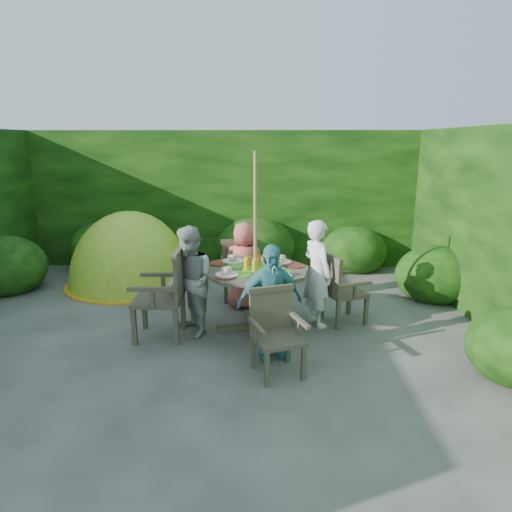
{
  "coord_description": "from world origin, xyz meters",
  "views": [
    {
      "loc": [
        0.79,
        -4.83,
        2.31
      ],
      "look_at": [
        0.66,
        0.95,
        0.85
      ],
      "focal_mm": 32.0,
      "sensor_mm": 36.0,
      "label": 1
    }
  ],
  "objects_px": {
    "child_back": "(244,265)",
    "dome_tent": "(132,283)",
    "garden_chair_right": "(339,288)",
    "child_front": "(270,302)",
    "child_right": "(317,273)",
    "child_left": "(190,282)",
    "garden_chair_back": "(240,268)",
    "garden_chair_left": "(166,293)",
    "patio_table": "(256,278)",
    "parasol_pole": "(255,244)",
    "garden_chair_front": "(275,330)"
  },
  "relations": [
    {
      "from": "garden_chair_front",
      "to": "dome_tent",
      "type": "xyz_separation_m",
      "value": [
        -2.34,
        2.92,
        -0.45
      ]
    },
    {
      "from": "garden_chair_right",
      "to": "garden_chair_front",
      "type": "relative_size",
      "value": 1.06
    },
    {
      "from": "child_right",
      "to": "child_front",
      "type": "height_order",
      "value": "child_right"
    },
    {
      "from": "child_right",
      "to": "dome_tent",
      "type": "relative_size",
      "value": 0.56
    },
    {
      "from": "child_back",
      "to": "child_right",
      "type": "bearing_deg",
      "value": 151.55
    },
    {
      "from": "child_left",
      "to": "child_front",
      "type": "relative_size",
      "value": 1.05
    },
    {
      "from": "child_right",
      "to": "garden_chair_right",
      "type": "bearing_deg",
      "value": -108.21
    },
    {
      "from": "garden_chair_back",
      "to": "child_right",
      "type": "height_order",
      "value": "child_right"
    },
    {
      "from": "child_right",
      "to": "child_left",
      "type": "distance_m",
      "value": 1.6
    },
    {
      "from": "child_front",
      "to": "garden_chair_left",
      "type": "bearing_deg",
      "value": 134.45
    },
    {
      "from": "parasol_pole",
      "to": "garden_chair_back",
      "type": "xyz_separation_m",
      "value": [
        -0.25,
        1.07,
        -0.61
      ]
    },
    {
      "from": "parasol_pole",
      "to": "dome_tent",
      "type": "xyz_separation_m",
      "value": [
        -2.11,
        1.84,
        -1.1
      ]
    },
    {
      "from": "garden_chair_front",
      "to": "child_left",
      "type": "distance_m",
      "value": 1.38
    },
    {
      "from": "garden_chair_back",
      "to": "child_left",
      "type": "distance_m",
      "value": 1.36
    },
    {
      "from": "garden_chair_right",
      "to": "child_back",
      "type": "bearing_deg",
      "value": 44.36
    },
    {
      "from": "child_front",
      "to": "dome_tent",
      "type": "relative_size",
      "value": 0.52
    },
    {
      "from": "garden_chair_right",
      "to": "garden_chair_front",
      "type": "distance_m",
      "value": 1.56
    },
    {
      "from": "garden_chair_back",
      "to": "dome_tent",
      "type": "relative_size",
      "value": 0.38
    },
    {
      "from": "patio_table",
      "to": "parasol_pole",
      "type": "distance_m",
      "value": 0.43
    },
    {
      "from": "child_right",
      "to": "child_back",
      "type": "relative_size",
      "value": 1.11
    },
    {
      "from": "garden_chair_left",
      "to": "child_back",
      "type": "distance_m",
      "value": 1.36
    },
    {
      "from": "patio_table",
      "to": "child_front",
      "type": "height_order",
      "value": "child_front"
    },
    {
      "from": "garden_chair_right",
      "to": "garden_chair_front",
      "type": "height_order",
      "value": "garden_chair_right"
    },
    {
      "from": "garden_chair_front",
      "to": "garden_chair_left",
      "type": "bearing_deg",
      "value": 126.71
    },
    {
      "from": "garden_chair_left",
      "to": "garden_chair_front",
      "type": "distance_m",
      "value": 1.54
    },
    {
      "from": "parasol_pole",
      "to": "garden_chair_front",
      "type": "xyz_separation_m",
      "value": [
        0.23,
        -1.08,
        -0.65
      ]
    },
    {
      "from": "child_back",
      "to": "dome_tent",
      "type": "bearing_deg",
      "value": -24.79
    },
    {
      "from": "child_left",
      "to": "child_back",
      "type": "xyz_separation_m",
      "value": [
        0.6,
        0.96,
        -0.06
      ]
    },
    {
      "from": "dome_tent",
      "to": "child_front",
      "type": "bearing_deg",
      "value": -46.69
    },
    {
      "from": "parasol_pole",
      "to": "child_left",
      "type": "relative_size",
      "value": 1.64
    },
    {
      "from": "parasol_pole",
      "to": "child_right",
      "type": "relative_size",
      "value": 1.61
    },
    {
      "from": "child_front",
      "to": "dome_tent",
      "type": "xyz_separation_m",
      "value": [
        -2.29,
        2.62,
        -0.64
      ]
    },
    {
      "from": "parasol_pole",
      "to": "garden_chair_left",
      "type": "height_order",
      "value": "parasol_pole"
    },
    {
      "from": "garden_chair_right",
      "to": "child_front",
      "type": "height_order",
      "value": "child_front"
    },
    {
      "from": "garden_chair_back",
      "to": "garden_chair_front",
      "type": "xyz_separation_m",
      "value": [
        0.49,
        -2.15,
        -0.04
      ]
    },
    {
      "from": "parasol_pole",
      "to": "garden_chair_front",
      "type": "relative_size",
      "value": 2.62
    },
    {
      "from": "patio_table",
      "to": "garden_chair_left",
      "type": "xyz_separation_m",
      "value": [
        -1.06,
        -0.26,
        -0.11
      ]
    },
    {
      "from": "garden_chair_right",
      "to": "garden_chair_back",
      "type": "relative_size",
      "value": 0.97
    },
    {
      "from": "child_front",
      "to": "dome_tent",
      "type": "height_order",
      "value": "child_front"
    },
    {
      "from": "garden_chair_left",
      "to": "child_left",
      "type": "bearing_deg",
      "value": 105.82
    },
    {
      "from": "child_back",
      "to": "garden_chair_left",
      "type": "bearing_deg",
      "value": 53.52
    },
    {
      "from": "patio_table",
      "to": "dome_tent",
      "type": "height_order",
      "value": "dome_tent"
    },
    {
      "from": "garden_chair_right",
      "to": "dome_tent",
      "type": "relative_size",
      "value": 0.37
    },
    {
      "from": "patio_table",
      "to": "child_back",
      "type": "distance_m",
      "value": 0.8
    },
    {
      "from": "garden_chair_right",
      "to": "child_right",
      "type": "height_order",
      "value": "child_right"
    },
    {
      "from": "patio_table",
      "to": "garden_chair_left",
      "type": "relative_size",
      "value": 1.55
    },
    {
      "from": "parasol_pole",
      "to": "garden_chair_back",
      "type": "relative_size",
      "value": 2.4
    },
    {
      "from": "parasol_pole",
      "to": "child_back",
      "type": "relative_size",
      "value": 1.78
    },
    {
      "from": "garden_chair_back",
      "to": "dome_tent",
      "type": "xyz_separation_m",
      "value": [
        -1.86,
        0.77,
        -0.49
      ]
    },
    {
      "from": "garden_chair_right",
      "to": "child_back",
      "type": "relative_size",
      "value": 0.72
    }
  ]
}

